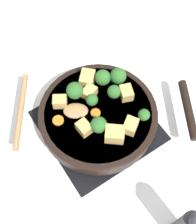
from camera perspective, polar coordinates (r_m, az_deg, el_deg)
name	(u,v)px	position (r m, az deg, el deg)	size (l,w,h in m)	color
ground_plane	(98,126)	(0.93, 0.00, -2.51)	(2.40, 2.40, 0.00)	white
front_burner_grate	(98,124)	(0.92, 0.00, -2.18)	(0.31, 0.31, 0.03)	black
skillet_pan	(99,116)	(0.88, 0.15, -0.81)	(0.38, 0.44, 0.06)	black
wooden_spoon	(45,111)	(0.86, -9.72, 0.26)	(0.22, 0.24, 0.02)	#A87A4C
tofu_cube_center_large	(89,93)	(0.87, -1.58, 3.58)	(0.04, 0.03, 0.03)	tan
tofu_cube_near_handle	(131,126)	(0.82, 5.97, -2.55)	(0.04, 0.03, 0.03)	tan
tofu_cube_east_chunk	(84,128)	(0.82, -2.58, -2.91)	(0.04, 0.03, 0.03)	tan
tofu_cube_west_chunk	(60,102)	(0.86, -6.98, 1.90)	(0.04, 0.03, 0.03)	tan
tofu_cube_back_piece	(127,94)	(0.87, 5.38, 3.27)	(0.04, 0.03, 0.03)	tan
tofu_cube_front_piece	(115,134)	(0.81, 3.05, -4.09)	(0.05, 0.04, 0.04)	tan
tofu_cube_mid_small	(87,79)	(0.89, -1.96, 6.04)	(0.05, 0.04, 0.04)	tan
broccoli_floret_near_spoon	(114,92)	(0.86, 2.95, 3.69)	(0.04, 0.04, 0.05)	#709956
broccoli_floret_center_top	(75,91)	(0.86, -4.27, 3.92)	(0.05, 0.05, 0.05)	#709956
broccoli_floret_east_rim	(118,76)	(0.89, 3.70, 6.59)	(0.05, 0.05, 0.05)	#709956
broccoli_floret_west_rim	(99,125)	(0.81, 0.13, -2.38)	(0.04, 0.04, 0.05)	#709956
broccoli_floret_north_edge	(92,100)	(0.85, -1.04, 2.26)	(0.03, 0.03, 0.04)	#709956
broccoli_floret_south_cluster	(144,115)	(0.84, 8.39, -0.54)	(0.03, 0.03, 0.04)	#709956
broccoli_floret_mid_floret	(103,78)	(0.88, 0.87, 6.30)	(0.05, 0.05, 0.05)	#709956
carrot_slice_orange_thin	(95,112)	(0.85, -0.52, -0.09)	(0.03, 0.03, 0.01)	orange
carrot_slice_near_center	(58,120)	(0.85, -7.30, -1.55)	(0.03, 0.03, 0.01)	orange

